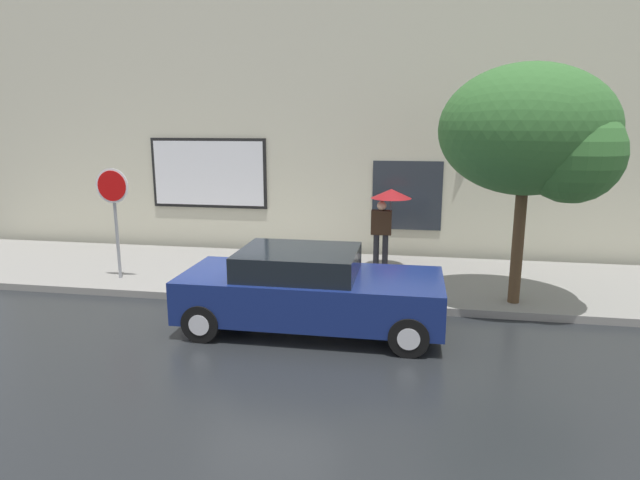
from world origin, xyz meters
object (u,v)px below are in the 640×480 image
Objects in this scene: stop_sign at (114,201)px; parked_car at (309,290)px; pedestrian_with_umbrella at (388,206)px; street_tree at (536,135)px; fire_hydrant at (273,273)px.

parked_car is at bearing -21.67° from stop_sign.
pedestrian_with_umbrella is (1.15, 3.76, 0.94)m from parked_car.
pedestrian_with_umbrella is 3.88m from street_tree.
parked_car is at bearing -157.85° from street_tree.
parked_car is at bearing -107.04° from pedestrian_with_umbrella.
stop_sign is (-3.63, 0.29, 1.36)m from fire_hydrant.
pedestrian_with_umbrella is at bearing 44.49° from fire_hydrant.
pedestrian_with_umbrella is at bearing 72.96° from parked_car.
stop_sign is at bearing 158.33° from parked_car.
fire_hydrant is 0.41× the size of pedestrian_with_umbrella.
fire_hydrant is 0.17× the size of street_tree.
fire_hydrant is at bearing -135.51° from pedestrian_with_umbrella.
street_tree reaches higher than stop_sign.
fire_hydrant is 3.89m from stop_sign.
parked_car is 4.05m from pedestrian_with_umbrella.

